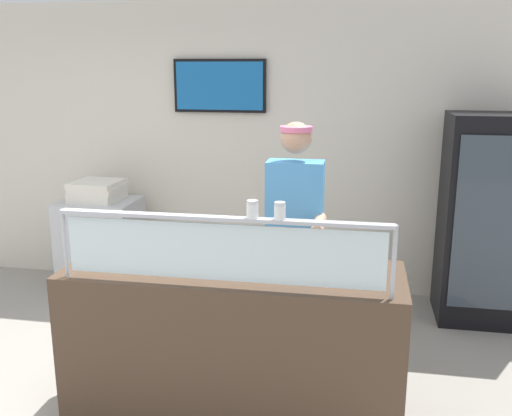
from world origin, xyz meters
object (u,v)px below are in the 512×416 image
object	(u,v)px
worker_figure	(295,233)
pizza_box_stack	(97,191)
pizza_tray	(261,265)
parmesan_shaker	(252,210)
pizza_server	(263,263)
pepper_flake_shaker	(280,212)
drink_fridge	(486,219)

from	to	relation	value
worker_figure	pizza_box_stack	world-z (taller)	worker_figure
pizza_tray	parmesan_shaker	world-z (taller)	parmesan_shaker
pizza_tray	parmesan_shaker	xyz separation A→B (m)	(0.01, -0.34, 0.42)
pizza_server	pizza_box_stack	world-z (taller)	pizza_box_stack
pizza_tray	pizza_server	xyz separation A→B (m)	(0.02, -0.02, 0.02)
pizza_server	parmesan_shaker	distance (m)	0.51
pizza_box_stack	parmesan_shaker	bearing A→B (deg)	-47.32
pizza_server	parmesan_shaker	bearing A→B (deg)	-80.92
worker_figure	pizza_box_stack	bearing A→B (deg)	151.27
pepper_flake_shaker	pizza_tray	bearing A→B (deg)	114.81
pizza_tray	worker_figure	size ratio (longest dim) A/B	0.23
pizza_server	worker_figure	size ratio (longest dim) A/B	0.16
pizza_box_stack	drink_fridge	bearing A→B (deg)	0.73
pepper_flake_shaker	worker_figure	xyz separation A→B (m)	(-0.02, 0.92, -0.38)
pizza_tray	pizza_server	size ratio (longest dim) A/B	1.47
parmesan_shaker	pizza_box_stack	bearing A→B (deg)	132.68
pepper_flake_shaker	worker_figure	size ratio (longest dim) A/B	0.05
pizza_server	parmesan_shaker	size ratio (longest dim) A/B	2.95
parmesan_shaker	worker_figure	xyz separation A→B (m)	(0.12, 0.92, -0.38)
pizza_tray	pepper_flake_shaker	world-z (taller)	pepper_flake_shaker
pizza_tray	drink_fridge	xyz separation A→B (m)	(1.61, 1.69, -0.09)
pepper_flake_shaker	worker_figure	distance (m)	0.99
worker_figure	pizza_box_stack	size ratio (longest dim) A/B	4.02
parmesan_shaker	pepper_flake_shaker	distance (m)	0.14
pepper_flake_shaker	pizza_box_stack	distance (m)	2.83
pepper_flake_shaker	drink_fridge	world-z (taller)	drink_fridge
pizza_server	pizza_box_stack	size ratio (longest dim) A/B	0.64
pizza_server	drink_fridge	xyz separation A→B (m)	(1.59, 1.71, -0.11)
parmesan_shaker	pizza_box_stack	world-z (taller)	parmesan_shaker
pizza_tray	pizza_box_stack	distance (m)	2.46
pepper_flake_shaker	pizza_box_stack	size ratio (longest dim) A/B	0.21
pizza_box_stack	worker_figure	bearing A→B (deg)	-28.73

